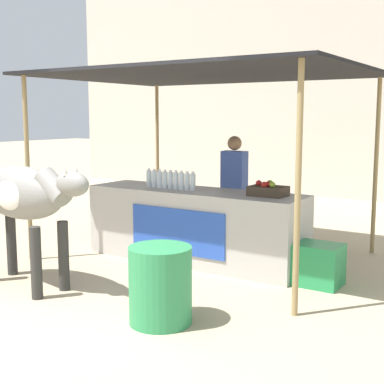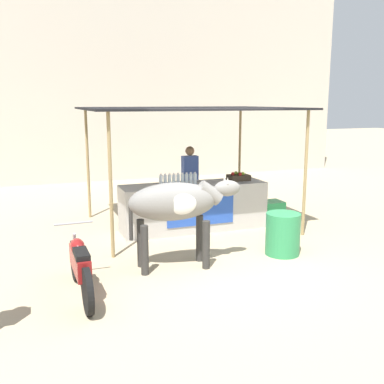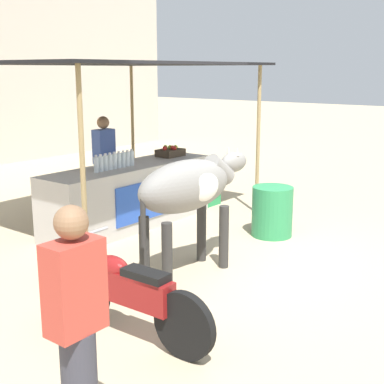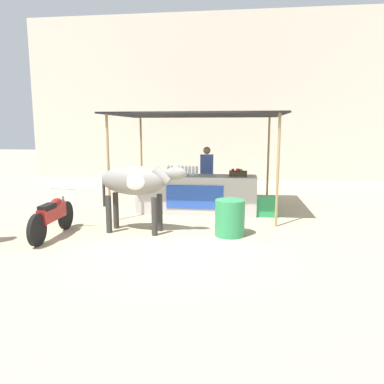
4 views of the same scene
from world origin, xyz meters
name	(u,v)px [view 2 (image 2 of 4)]	position (x,y,z in m)	size (l,w,h in m)	color
ground_plane	(241,264)	(0.00, 0.00, 0.00)	(60.00, 60.00, 0.00)	tan
building_wall_far	(123,78)	(0.00, 8.90, 3.38)	(16.00, 0.50, 6.76)	beige
stall_counter	(194,207)	(0.00, 2.20, 0.48)	(3.00, 0.82, 0.96)	#B2ADA8
stall_awning	(189,112)	(0.00, 2.50, 2.39)	(4.20, 3.20, 2.49)	black
water_bottle_row	(178,180)	(-0.35, 2.15, 1.07)	(0.79, 0.07, 0.25)	silver
fruit_crate	(239,177)	(1.04, 2.25, 1.03)	(0.44, 0.32, 0.18)	#3F3326
vendor_behind_counter	(190,182)	(0.19, 2.95, 0.85)	(0.34, 0.22, 1.65)	#383842
cooler_box	(269,212)	(1.71, 2.10, 0.24)	(0.60, 0.44, 0.48)	#268C4C
water_barrel	(283,234)	(0.90, 0.20, 0.37)	(0.59, 0.59, 0.73)	#2D8C51
cow	(177,204)	(-1.00, 0.24, 1.03)	(1.84, 0.63, 1.44)	gray
motorcycle_parked	(80,265)	(-2.58, -0.30, 0.43)	(0.55, 1.80, 0.90)	black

